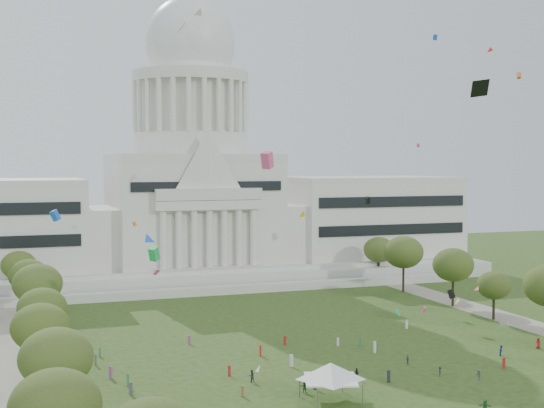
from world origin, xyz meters
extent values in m
plane|color=#2D4517|center=(0.00, 0.00, 0.00)|extent=(400.00, 400.00, 0.00)
cube|color=silver|center=(0.00, 115.00, 2.00)|extent=(160.00, 60.00, 4.00)
cube|color=silver|center=(0.00, 82.00, 1.00)|extent=(130.00, 3.00, 2.00)
cube|color=silver|center=(0.00, 90.00, 2.50)|extent=(140.00, 3.00, 5.00)
cube|color=silver|center=(55.00, 114.00, 15.00)|extent=(50.00, 34.00, 22.00)
cube|color=silver|center=(-27.00, 112.00, 12.00)|extent=(12.00, 26.00, 16.00)
cube|color=silver|center=(27.00, 112.00, 12.00)|extent=(12.00, 26.00, 16.00)
cube|color=silver|center=(0.00, 114.00, 18.00)|extent=(44.00, 38.00, 28.00)
cube|color=silver|center=(0.00, 94.00, 21.20)|extent=(28.00, 3.00, 2.40)
cube|color=black|center=(55.00, 96.80, 17.00)|extent=(46.00, 0.40, 11.00)
cylinder|color=silver|center=(0.00, 114.00, 37.40)|extent=(32.00, 32.00, 6.00)
cylinder|color=silver|center=(0.00, 114.00, 47.40)|extent=(28.00, 28.00, 14.00)
cylinder|color=silver|center=(0.00, 114.00, 55.90)|extent=(32.40, 32.40, 3.00)
cylinder|color=silver|center=(0.00, 114.00, 61.40)|extent=(22.00, 22.00, 8.00)
ellipsoid|color=silver|center=(0.00, 114.00, 65.40)|extent=(25.00, 25.00, 26.20)
cube|color=gray|center=(-48.00, 30.00, 0.02)|extent=(8.00, 160.00, 0.04)
cube|color=gray|center=(48.00, 30.00, 0.02)|extent=(8.00, 160.00, 0.04)
ellipsoid|color=#374719|center=(-45.26, -21.68, 8.97)|extent=(8.85, 8.85, 7.24)
cylinder|color=black|center=(-44.07, -2.96, 2.88)|extent=(0.56, 0.56, 5.75)
ellipsoid|color=#3D501D|center=(-44.07, -2.96, 8.97)|extent=(8.86, 8.86, 7.25)
cylinder|color=black|center=(-45.04, 17.30, 2.73)|extent=(0.56, 0.56, 5.47)
ellipsoid|color=#3C4F19|center=(-45.04, 17.30, 8.53)|extent=(8.42, 8.42, 6.89)
cylinder|color=black|center=(-44.09, 33.92, 2.64)|extent=(0.56, 0.56, 5.27)
ellipsoid|color=#39501A|center=(-44.09, 33.92, 8.23)|extent=(8.12, 8.12, 6.65)
cylinder|color=black|center=(44.40, 34.48, 2.28)|extent=(0.56, 0.56, 4.56)
ellipsoid|color=#364918|center=(44.40, 34.48, 7.11)|extent=(7.01, 7.01, 5.74)
cylinder|color=black|center=(-44.08, 52.42, 3.02)|extent=(0.56, 0.56, 6.03)
ellipsoid|color=#3A521F|center=(-44.08, 52.42, 9.41)|extent=(9.29, 9.29, 7.60)
cylinder|color=black|center=(44.76, 50.04, 2.98)|extent=(0.56, 0.56, 5.97)
ellipsoid|color=#364C18|center=(44.76, 50.04, 9.31)|extent=(9.19, 9.19, 7.52)
cylinder|color=black|center=(-45.22, 71.01, 2.70)|extent=(0.56, 0.56, 5.41)
ellipsoid|color=#344F17|center=(-45.22, 71.01, 8.44)|extent=(8.33, 8.33, 6.81)
cylinder|color=black|center=(43.49, 70.19, 3.19)|extent=(0.56, 0.56, 6.37)
ellipsoid|color=#3B511B|center=(43.49, 70.19, 9.94)|extent=(9.82, 9.82, 8.03)
cylinder|color=black|center=(-46.87, 89.14, 2.66)|extent=(0.56, 0.56, 5.32)
ellipsoid|color=#3B5116|center=(-46.87, 89.14, 8.29)|extent=(8.19, 8.19, 6.70)
cylinder|color=black|center=(45.96, 88.13, 2.73)|extent=(0.56, 0.56, 5.47)
ellipsoid|color=#3B511B|center=(45.96, 88.13, 8.53)|extent=(8.42, 8.42, 6.89)
cylinder|color=#4C4C4C|center=(-11.76, -6.34, 1.43)|extent=(0.12, 0.12, 2.86)
cylinder|color=#4C4C4C|center=(-5.35, -6.34, 1.43)|extent=(0.12, 0.12, 2.86)
cylinder|color=#4C4C4C|center=(-11.76, 0.07, 1.43)|extent=(0.12, 0.12, 2.86)
cylinder|color=#4C4C4C|center=(-5.35, 0.07, 1.43)|extent=(0.12, 0.12, 2.86)
cube|color=white|center=(-8.56, -3.14, 2.98)|extent=(8.75, 8.75, 0.23)
pyramid|color=white|center=(-8.56, -3.14, 4.24)|extent=(12.25, 12.25, 2.29)
imported|color=#B21E1E|center=(37.10, 11.58, 0.93)|extent=(1.06, 1.05, 1.85)
imported|color=navy|center=(27.97, 9.43, 0.88)|extent=(1.00, 0.94, 1.75)
imported|color=#4C4C51|center=(16.21, -1.21, 0.80)|extent=(0.78, 1.13, 1.59)
imported|color=#26262B|center=(-0.74, 5.04, 0.86)|extent=(0.72, 1.09, 1.72)
imported|color=#33723F|center=(-10.41, 1.63, 0.79)|extent=(1.53, 1.29, 1.57)
imported|color=#26262B|center=(-15.87, 8.92, 0.91)|extent=(0.96, 0.68, 1.82)
imported|color=#26262B|center=(11.82, 2.32, 0.73)|extent=(0.94, 1.05, 1.46)
imported|color=#4C4C51|center=(10.68, 10.07, 0.73)|extent=(0.54, 0.89, 1.46)
imported|color=#33723F|center=(8.06, -14.33, 0.92)|extent=(1.77, 1.58, 1.85)
cube|color=#26262B|center=(3.00, 2.09, 0.89)|extent=(0.55, 0.49, 1.77)
cube|color=silver|center=(23.43, 32.99, 0.84)|extent=(0.50, 0.38, 1.68)
cube|color=#33723F|center=(-33.29, 12.71, 0.97)|extent=(0.41, 0.56, 1.94)
cube|color=#33723F|center=(-35.14, 31.04, 0.77)|extent=(0.36, 0.46, 1.53)
cube|color=#994C8C|center=(-19.19, 34.52, 0.79)|extent=(0.47, 0.49, 1.58)
cube|color=#4C4C51|center=(-39.52, 20.43, 0.95)|extent=(0.59, 0.56, 1.90)
cube|color=#4C4C51|center=(-8.52, 2.49, 0.78)|extent=(0.41, 0.49, 1.56)
cube|color=#33723F|center=(8.51, 22.86, 0.81)|extent=(0.50, 0.45, 1.62)
cube|color=silver|center=(5.10, 24.68, 0.73)|extent=(0.33, 0.43, 1.47)
cube|color=#B21E1E|center=(23.52, 2.76, 0.84)|extent=(0.52, 0.45, 1.67)
cube|color=#B21E1E|center=(-9.92, 22.59, 0.93)|extent=(0.41, 0.55, 1.87)
cube|color=olive|center=(-19.12, 2.77, 0.76)|extent=(0.44, 0.47, 1.52)
cube|color=#4C4C51|center=(-4.40, 3.65, 0.80)|extent=(0.49, 0.40, 1.60)
cube|color=#B21E1E|center=(-18.10, 12.87, 0.83)|extent=(0.31, 0.46, 1.66)
cube|color=silver|center=(9.05, 18.36, 0.97)|extent=(0.35, 0.53, 1.94)
cube|color=#B21E1E|center=(-3.43, 28.38, 0.81)|extent=(0.50, 0.49, 1.62)
cube|color=silver|center=(-7.41, 14.78, 0.96)|extent=(0.54, 0.60, 1.92)
cube|color=#4C4C51|center=(-33.50, 8.72, 0.88)|extent=(0.54, 0.45, 1.76)
cube|color=#994C8C|center=(-35.09, 17.62, 0.92)|extent=(0.55, 0.57, 1.85)
cube|color=#4C4C51|center=(-36.40, 25.86, 0.91)|extent=(0.38, 0.53, 1.81)
camera|label=1|loc=(-49.25, -95.10, 32.11)|focal=50.00mm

